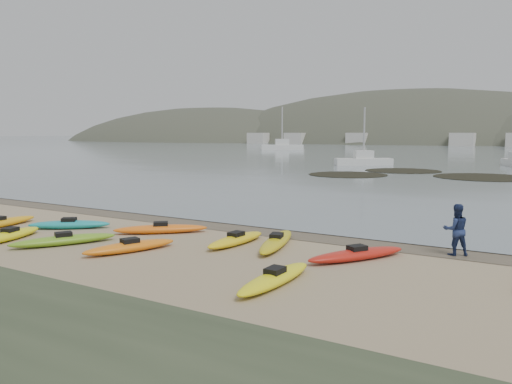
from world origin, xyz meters
The scene contains 6 objects.
ground centered at (0.00, 0.00, 0.00)m, with size 600.00×600.00×0.00m, color tan.
wet_sand centered at (0.00, -0.30, 0.00)m, with size 60.00×60.00×0.00m, color brown.
kayaks centered at (-0.46, -4.46, 0.17)m, with size 20.98×7.63×0.34m.
person_east centered at (8.00, -0.80, 0.84)m, with size 0.82×0.64×1.68m, color navy.
kelp_mats centered at (-0.45, 30.68, 0.03)m, with size 19.42×15.01×0.04m.
moored_boats centered at (-0.97, 76.84, 0.59)m, with size 95.33×72.97×1.36m.
Camera 1 is at (10.56, -17.70, 3.94)m, focal length 35.00 mm.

